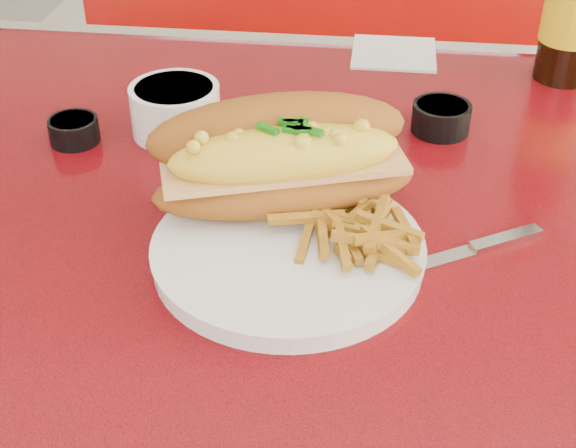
# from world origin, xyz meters

# --- Properties ---
(diner_table) EXTENTS (1.23, 0.83, 0.77)m
(diner_table) POSITION_xyz_m (0.00, 0.00, 0.61)
(diner_table) COLOR red
(diner_table) RESTS_ON ground
(booth_bench_far) EXTENTS (1.20, 0.51, 0.90)m
(booth_bench_far) POSITION_xyz_m (0.00, 0.81, 0.29)
(booth_bench_far) COLOR #A5100B
(booth_bench_far) RESTS_ON ground
(dinner_plate) EXTENTS (0.33, 0.33, 0.02)m
(dinner_plate) POSITION_xyz_m (-0.02, -0.11, 0.78)
(dinner_plate) COLOR white
(dinner_plate) RESTS_ON diner_table
(mac_hoagie) EXTENTS (0.28, 0.19, 0.11)m
(mac_hoagie) POSITION_xyz_m (-0.03, -0.04, 0.83)
(mac_hoagie) COLOR #A05A19
(mac_hoagie) RESTS_ON dinner_plate
(fries_pile) EXTENTS (0.13, 0.13, 0.03)m
(fries_pile) POSITION_xyz_m (0.04, -0.09, 0.80)
(fries_pile) COLOR #C78A22
(fries_pile) RESTS_ON dinner_plate
(fork) EXTENTS (0.04, 0.14, 0.00)m
(fork) POSITION_xyz_m (-0.02, -0.03, 0.79)
(fork) COLOR silver
(fork) RESTS_ON dinner_plate
(gravy_ramekin) EXTENTS (0.11, 0.11, 0.06)m
(gravy_ramekin) POSITION_xyz_m (-0.17, 0.11, 0.80)
(gravy_ramekin) COLOR white
(gravy_ramekin) RESTS_ON diner_table
(sauce_cup_left) EXTENTS (0.07, 0.07, 0.03)m
(sauce_cup_left) POSITION_xyz_m (-0.28, 0.08, 0.79)
(sauce_cup_left) COLOR black
(sauce_cup_left) RESTS_ON diner_table
(sauce_cup_right) EXTENTS (0.07, 0.07, 0.03)m
(sauce_cup_right) POSITION_xyz_m (0.13, 0.15, 0.79)
(sauce_cup_right) COLOR black
(sauce_cup_right) RESTS_ON diner_table
(knife) EXTENTS (0.18, 0.12, 0.01)m
(knife) POSITION_xyz_m (0.14, -0.08, 0.77)
(knife) COLOR silver
(knife) RESTS_ON diner_table
(paper_napkin) EXTENTS (0.11, 0.11, 0.00)m
(paper_napkin) POSITION_xyz_m (0.07, 0.37, 0.77)
(paper_napkin) COLOR white
(paper_napkin) RESTS_ON diner_table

